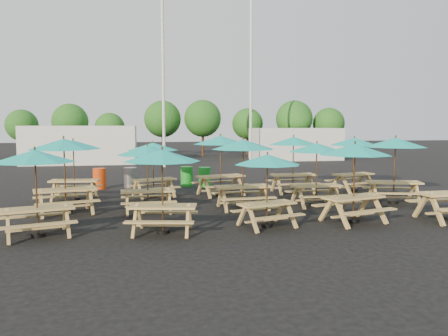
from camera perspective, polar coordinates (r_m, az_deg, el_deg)
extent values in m
plane|color=black|center=(16.43, 0.88, -4.33)|extent=(120.00, 120.00, 0.00)
cube|color=#AB834C|center=(12.07, -23.21, -4.93)|extent=(1.88, 1.16, 0.06)
cube|color=#AB834C|center=(11.49, -22.97, -6.86)|extent=(1.75, 0.74, 0.04)
cube|color=#AB834C|center=(12.75, -23.34, -5.68)|extent=(1.75, 0.74, 0.04)
cylinder|color=black|center=(12.20, -23.09, -8.03)|extent=(0.35, 0.35, 0.10)
cylinder|color=brown|center=(12.00, -23.29, -3.05)|extent=(0.04, 0.04, 2.24)
cone|color=#16B3AA|center=(11.91, -23.46, 1.45)|extent=(2.52, 2.52, 0.31)
cube|color=#AB834C|center=(14.84, -20.01, -2.67)|extent=(2.03, 1.23, 0.06)
cube|color=#AB834C|center=(14.20, -19.70, -4.27)|extent=(1.90, 0.77, 0.04)
cube|color=#AB834C|center=(15.58, -20.21, -3.44)|extent=(1.90, 0.77, 0.04)
cylinder|color=black|center=(14.96, -19.92, -5.44)|extent=(0.38, 0.38, 0.11)
cylinder|color=brown|center=(14.79, -20.06, -1.01)|extent=(0.05, 0.05, 2.43)
cone|color=#16B3AA|center=(14.71, -20.20, 2.96)|extent=(2.71, 2.71, 0.34)
cube|color=#AB834C|center=(17.51, -18.96, -1.57)|extent=(1.85, 0.86, 0.06)
cube|color=#AB834C|center=(16.92, -19.48, -2.82)|extent=(1.81, 0.41, 0.04)
cube|color=#AB834C|center=(18.18, -18.42, -2.22)|extent=(1.81, 0.41, 0.04)
cylinder|color=black|center=(17.61, -18.89, -3.79)|extent=(0.36, 0.36, 0.10)
cylinder|color=brown|center=(17.47, -19.00, -0.24)|extent=(0.04, 0.04, 2.29)
cone|color=#16B3AA|center=(17.40, -19.10, 2.93)|extent=(2.25, 2.25, 0.32)
cube|color=#AB834C|center=(11.58, -8.00, -4.98)|extent=(1.83, 0.98, 0.06)
cube|color=#AB834C|center=(11.01, -8.48, -7.02)|extent=(1.76, 0.55, 0.04)
cube|color=#AB834C|center=(12.25, -7.53, -5.73)|extent=(1.76, 0.55, 0.04)
cylinder|color=black|center=(11.72, -7.95, -8.19)|extent=(0.35, 0.35, 0.10)
cylinder|color=brown|center=(11.51, -8.03, -3.04)|extent=(0.04, 0.04, 2.22)
cone|color=#16B3AA|center=(11.41, -8.09, 1.62)|extent=(2.34, 2.34, 0.31)
cube|color=#AB834C|center=(14.40, -9.91, -2.96)|extent=(1.76, 0.77, 0.06)
cube|color=#AB834C|center=(13.83, -9.75, -4.48)|extent=(1.73, 0.34, 0.04)
cube|color=#AB834C|center=(15.07, -10.03, -3.65)|extent=(1.73, 0.34, 0.04)
cylinder|color=black|center=(14.52, -9.87, -5.54)|extent=(0.34, 0.34, 0.10)
cylinder|color=brown|center=(14.35, -9.94, -1.41)|extent=(0.04, 0.04, 2.20)
cone|color=#16B3AA|center=(14.27, -10.00, 2.29)|extent=(2.10, 2.10, 0.31)
cube|color=#AB834C|center=(17.42, -9.20, -1.50)|extent=(1.82, 1.20, 0.06)
cube|color=#AB834C|center=(16.88, -8.45, -2.66)|extent=(1.68, 0.80, 0.04)
cube|color=#AB834C|center=(18.03, -9.88, -2.15)|extent=(1.68, 0.80, 0.04)
cylinder|color=black|center=(17.51, -9.17, -3.62)|extent=(0.34, 0.34, 0.09)
cylinder|color=brown|center=(17.38, -9.22, -0.24)|extent=(0.04, 0.04, 2.17)
cone|color=#16B3AA|center=(17.31, -9.27, 2.78)|extent=(2.51, 2.51, 0.30)
cube|color=#AB834C|center=(12.23, 5.64, -4.65)|extent=(1.72, 1.06, 0.05)
cube|color=#AB834C|center=(11.80, 7.16, -6.33)|extent=(1.60, 0.68, 0.04)
cube|color=#AB834C|center=(12.77, 4.21, -5.38)|extent=(1.60, 0.68, 0.04)
cylinder|color=black|center=(12.36, 5.61, -7.46)|extent=(0.32, 0.32, 0.09)
cylinder|color=brown|center=(12.17, 5.65, -2.96)|extent=(0.04, 0.04, 2.05)
cone|color=#16B3AA|center=(12.08, 5.69, 1.10)|extent=(2.31, 2.31, 0.29)
cube|color=#AB834C|center=(14.80, 2.50, -2.43)|extent=(1.91, 0.85, 0.06)
cube|color=#AB834C|center=(14.20, 3.25, -4.00)|extent=(1.87, 0.38, 0.04)
cube|color=#AB834C|center=(15.50, 1.79, -3.18)|extent=(1.87, 0.38, 0.04)
cylinder|color=black|center=(14.92, 2.48, -5.14)|extent=(0.37, 0.37, 0.10)
cylinder|color=brown|center=(14.75, 2.50, -0.80)|extent=(0.05, 0.05, 2.38)
cone|color=#16B3AA|center=(14.67, 2.52, 3.10)|extent=(2.29, 2.29, 0.33)
cube|color=#AB834C|center=(17.64, -0.44, -1.07)|extent=(2.03, 1.24, 0.06)
cube|color=#AB834C|center=(17.06, 0.56, -2.34)|extent=(1.90, 0.78, 0.04)
cube|color=#AB834C|center=(18.31, -1.37, -1.80)|extent=(1.90, 0.78, 0.04)
cylinder|color=black|center=(17.74, -0.44, -3.41)|extent=(0.38, 0.38, 0.11)
cylinder|color=brown|center=(17.60, -0.44, 0.33)|extent=(0.05, 0.05, 2.43)
cone|color=#16B3AA|center=(17.53, -0.44, 3.67)|extent=(2.72, 2.72, 0.34)
cube|color=#AB834C|center=(13.25, 16.56, -3.68)|extent=(1.94, 1.18, 0.06)
cube|color=#AB834C|center=(12.83, 18.53, -5.37)|extent=(1.82, 0.75, 0.04)
cube|color=#AB834C|center=(13.79, 14.66, -4.50)|extent=(1.82, 0.75, 0.04)
cylinder|color=black|center=(13.38, 16.47, -6.63)|extent=(0.36, 0.36, 0.10)
cylinder|color=brown|center=(13.19, 16.61, -1.90)|extent=(0.04, 0.04, 2.32)
cone|color=#16B3AA|center=(13.11, 16.73, 2.35)|extent=(2.60, 2.60, 0.32)
cube|color=#AB834C|center=(15.70, 11.93, -2.26)|extent=(1.79, 0.79, 0.06)
cube|color=#AB834C|center=(15.17, 12.94, -3.62)|extent=(1.76, 0.35, 0.04)
cube|color=#AB834C|center=(16.31, 10.96, -2.94)|extent=(1.76, 0.35, 0.04)
cylinder|color=black|center=(15.80, 11.89, -4.66)|extent=(0.35, 0.35, 0.10)
cylinder|color=brown|center=(15.65, 11.96, -0.81)|extent=(0.04, 0.04, 2.23)
cone|color=#16B3AA|center=(15.57, 12.03, 2.64)|extent=(2.14, 2.14, 0.31)
cube|color=#AB834C|center=(18.54, 9.00, -0.87)|extent=(1.89, 0.81, 0.06)
cube|color=#AB834C|center=(17.95, 9.78, -2.06)|extent=(1.87, 0.35, 0.04)
cube|color=#AB834C|center=(19.21, 8.24, -1.54)|extent=(1.87, 0.35, 0.04)
cylinder|color=black|center=(18.63, 8.97, -3.05)|extent=(0.37, 0.37, 0.10)
cylinder|color=brown|center=(18.50, 9.02, 0.43)|extent=(0.05, 0.05, 2.38)
cone|color=#16B3AA|center=(18.44, 9.07, 3.54)|extent=(2.25, 2.25, 0.33)
cube|color=#AB834C|center=(15.25, 25.94, -3.78)|extent=(1.99, 0.32, 0.04)
cube|color=#AB834C|center=(16.98, 21.32, -1.74)|extent=(2.00, 1.18, 0.06)
cube|color=#AB834C|center=(16.37, 21.96, -3.10)|extent=(1.89, 0.72, 0.04)
cube|color=#AB834C|center=(17.68, 20.65, -2.44)|extent=(1.89, 0.72, 0.04)
cylinder|color=black|center=(17.09, 21.23, -4.14)|extent=(0.38, 0.38, 0.10)
cylinder|color=brown|center=(16.94, 21.37, -0.31)|extent=(0.05, 0.05, 2.40)
cone|color=#16B3AA|center=(16.87, 21.49, 3.12)|extent=(2.65, 2.65, 0.33)
cube|color=#AB834C|center=(19.43, 16.53, -0.79)|extent=(1.95, 1.25, 0.06)
cube|color=#AB834C|center=(19.00, 17.92, -1.86)|extent=(1.81, 0.82, 0.04)
cube|color=#AB834C|center=(19.94, 15.15, -1.44)|extent=(1.81, 0.82, 0.04)
cylinder|color=black|center=(19.52, 16.47, -2.82)|extent=(0.36, 0.36, 0.10)
cylinder|color=brown|center=(19.39, 16.56, 0.43)|extent=(0.04, 0.04, 2.33)
cone|color=#16B3AA|center=(19.33, 16.64, 3.33)|extent=(2.66, 2.66, 0.32)
cylinder|color=red|center=(20.27, -15.95, -1.34)|extent=(0.57, 0.57, 0.92)
cylinder|color=gray|center=(20.31, -12.14, -1.23)|extent=(0.57, 0.57, 0.92)
cylinder|color=#198E23|center=(20.40, -4.88, -1.09)|extent=(0.57, 0.57, 0.92)
cylinder|color=#198E23|center=(20.00, -2.55, -1.21)|extent=(0.57, 0.57, 0.92)
cylinder|color=silver|center=(30.09, -7.95, 11.59)|extent=(0.20, 0.20, 12.00)
cylinder|color=silver|center=(32.92, 3.54, 11.11)|extent=(0.20, 0.20, 12.00)
cube|color=silver|center=(34.31, -18.14, 2.93)|extent=(8.00, 4.00, 2.80)
cube|color=silver|center=(36.93, 9.24, 3.15)|extent=(7.00, 4.00, 2.60)
cylinder|color=#382314|center=(42.66, -24.79, 2.57)|extent=(0.24, 0.24, 1.92)
sphere|color=#1E5919|center=(42.62, -24.89, 5.09)|extent=(2.80, 2.80, 2.80)
cylinder|color=#382314|center=(40.42, -19.35, 2.78)|extent=(0.24, 0.24, 2.14)
sphere|color=#1E5919|center=(40.38, -19.45, 5.74)|extent=(3.11, 3.11, 3.11)
cylinder|color=#382314|center=(39.75, -14.63, 2.62)|extent=(0.24, 0.24, 1.78)
sphere|color=#1E5919|center=(39.71, -14.69, 5.13)|extent=(2.59, 2.59, 2.59)
cylinder|color=#382314|center=(40.67, -7.98, 3.18)|extent=(0.24, 0.24, 2.31)
sphere|color=#1E5919|center=(40.64, -8.02, 6.36)|extent=(3.36, 3.36, 3.36)
cylinder|color=#382314|center=(40.49, -2.78, 3.24)|extent=(0.24, 0.24, 2.35)
sphere|color=#1E5919|center=(40.46, -2.80, 6.49)|extent=(3.41, 3.41, 3.41)
cylinder|color=#382314|center=(41.65, 3.08, 3.08)|extent=(0.24, 0.24, 2.02)
sphere|color=#1E5919|center=(41.61, 3.09, 5.79)|extent=(2.94, 2.94, 2.94)
cylinder|color=#382314|center=(41.02, 9.11, 3.19)|extent=(0.24, 0.24, 2.32)
sphere|color=#1E5919|center=(40.99, 9.16, 6.37)|extent=(3.38, 3.38, 3.38)
cylinder|color=#382314|center=(42.27, 13.46, 2.98)|extent=(0.24, 0.24, 2.03)
sphere|color=#1E5919|center=(42.23, 13.52, 5.67)|extent=(2.95, 2.95, 2.95)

